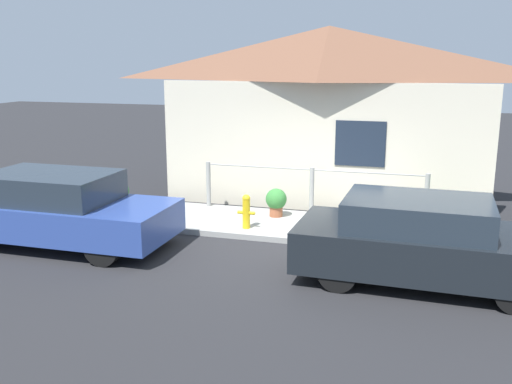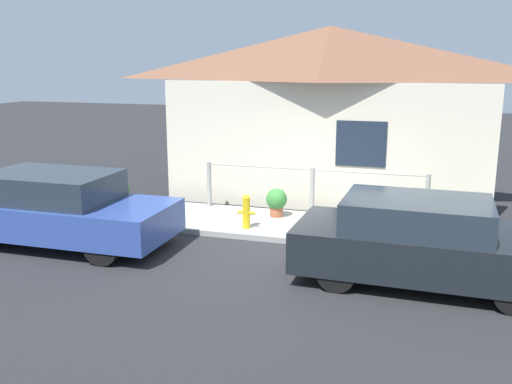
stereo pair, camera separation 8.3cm
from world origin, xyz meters
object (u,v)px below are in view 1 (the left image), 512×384
car_right (424,241)px  potted_plant_corner (445,209)px  car_left (58,209)px  fire_hydrant (246,211)px  potted_plant_by_fence (117,191)px  potted_plant_near_hydrant (276,201)px

car_right → potted_plant_corner: (0.39, 2.78, -0.17)m
car_left → fire_hydrant: (3.17, 1.66, -0.22)m
car_left → car_right: 6.58m
car_left → potted_plant_by_fence: car_left is taller
potted_plant_near_hydrant → potted_plant_by_fence: potted_plant_by_fence is taller
fire_hydrant → potted_plant_by_fence: size_ratio=1.07×
potted_plant_corner → car_left: bearing=-158.2°
car_left → fire_hydrant: car_left is taller
car_right → fire_hydrant: bearing=155.6°
potted_plant_near_hydrant → potted_plant_corner: potted_plant_corner is taller
car_left → car_right: size_ratio=1.06×
car_left → potted_plant_near_hydrant: (3.52, 2.69, -0.24)m
car_right → potted_plant_corner: car_right is taller
fire_hydrant → potted_plant_corner: 3.96m
potted_plant_by_fence → potted_plant_corner: (7.18, 0.29, 0.05)m
car_right → potted_plant_near_hydrant: bearing=140.3°
car_right → potted_plant_by_fence: 7.24m
car_left → potted_plant_by_fence: (-0.21, 2.49, -0.23)m
fire_hydrant → potted_plant_by_fence: fire_hydrant is taller
fire_hydrant → car_left: bearing=-152.3°
car_right → potted_plant_near_hydrant: car_right is taller
car_left → fire_hydrant: 3.58m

